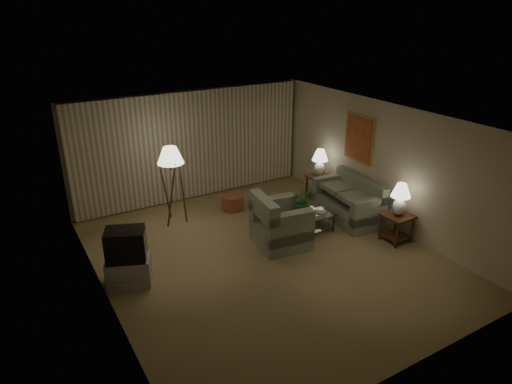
# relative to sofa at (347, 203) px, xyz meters

# --- Properties ---
(ground) EXTENTS (7.00, 7.00, 0.00)m
(ground) POSITION_rel_sofa_xyz_m (-2.50, -0.50, -0.38)
(ground) COLOR #9E8757
(ground) RESTS_ON ground
(room_shell) EXTENTS (6.04, 7.02, 2.72)m
(room_shell) POSITION_rel_sofa_xyz_m (-2.48, 1.01, 1.37)
(room_shell) COLOR beige
(room_shell) RESTS_ON ground
(sofa) EXTENTS (1.89, 1.21, 0.76)m
(sofa) POSITION_rel_sofa_xyz_m (0.00, 0.00, 0.00)
(sofa) COLOR gray
(sofa) RESTS_ON ground
(armchair) EXTENTS (1.28, 1.24, 0.87)m
(armchair) POSITION_rel_sofa_xyz_m (-1.98, -0.25, 0.05)
(armchair) COLOR gray
(armchair) RESTS_ON ground
(side_table_near) EXTENTS (0.55, 0.55, 0.60)m
(side_table_near) POSITION_rel_sofa_xyz_m (0.15, -1.35, 0.03)
(side_table_near) COLOR #35190E
(side_table_near) RESTS_ON ground
(side_table_far) EXTENTS (0.55, 0.47, 0.60)m
(side_table_far) POSITION_rel_sofa_xyz_m (0.15, 1.25, 0.03)
(side_table_far) COLOR #35190E
(side_table_far) RESTS_ON ground
(table_lamp_near) EXTENTS (0.40, 0.40, 0.69)m
(table_lamp_near) POSITION_rel_sofa_xyz_m (0.15, -1.35, 0.62)
(table_lamp_near) COLOR white
(table_lamp_near) RESTS_ON side_table_near
(table_lamp_far) EXTENTS (0.40, 0.40, 0.69)m
(table_lamp_far) POSITION_rel_sofa_xyz_m (0.15, 1.25, 0.62)
(table_lamp_far) COLOR white
(table_lamp_far) RESTS_ON side_table_far
(coffee_table) EXTENTS (1.23, 0.67, 0.41)m
(coffee_table) POSITION_rel_sofa_xyz_m (-1.23, -0.10, -0.10)
(coffee_table) COLOR silver
(coffee_table) RESTS_ON ground
(tv_cabinet) EXTENTS (1.08, 0.99, 0.50)m
(tv_cabinet) POSITION_rel_sofa_xyz_m (-5.05, -0.07, -0.13)
(tv_cabinet) COLOR #97979A
(tv_cabinet) RESTS_ON ground
(crt_tv) EXTENTS (0.98, 0.93, 0.56)m
(crt_tv) POSITION_rel_sofa_xyz_m (-5.05, -0.07, 0.40)
(crt_tv) COLOR black
(crt_tv) RESTS_ON tv_cabinet
(floor_lamp) EXTENTS (0.57, 0.57, 1.76)m
(floor_lamp) POSITION_rel_sofa_xyz_m (-3.47, 1.82, 0.54)
(floor_lamp) COLOR #35190E
(floor_lamp) RESTS_ON ground
(ottoman) EXTENTS (0.69, 0.69, 0.36)m
(ottoman) POSITION_rel_sofa_xyz_m (-2.02, 1.76, -0.20)
(ottoman) COLOR #9B5034
(ottoman) RESTS_ON ground
(vase) EXTENTS (0.20, 0.20, 0.16)m
(vase) POSITION_rel_sofa_xyz_m (-1.38, -0.10, 0.11)
(vase) COLOR silver
(vase) RESTS_ON coffee_table
(flowers) EXTENTS (0.60, 0.57, 0.52)m
(flowers) POSITION_rel_sofa_xyz_m (-1.38, -0.10, 0.45)
(flowers) COLOR #367A36
(flowers) RESTS_ON vase
(book) EXTENTS (0.28, 0.30, 0.02)m
(book) POSITION_rel_sofa_xyz_m (-0.98, -0.20, 0.04)
(book) COLOR olive
(book) RESTS_ON coffee_table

